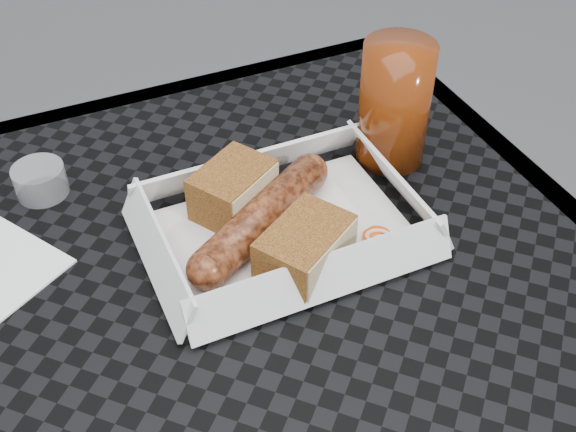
# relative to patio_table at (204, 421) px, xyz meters

# --- Properties ---
(patio_table) EXTENTS (0.80, 0.80, 0.74)m
(patio_table) POSITION_rel_patio_table_xyz_m (0.00, 0.00, 0.00)
(patio_table) COLOR black
(patio_table) RESTS_ON ground
(food_tray) EXTENTS (0.22, 0.15, 0.00)m
(food_tray) POSITION_rel_patio_table_xyz_m (0.12, 0.11, 0.08)
(food_tray) COLOR white
(food_tray) RESTS_ON patio_table
(bratwurst) EXTENTS (0.17, 0.12, 0.04)m
(bratwurst) POSITION_rel_patio_table_xyz_m (0.10, 0.11, 0.10)
(bratwurst) COLOR brown
(bratwurst) RESTS_ON food_tray
(bread_near) EXTENTS (0.09, 0.08, 0.05)m
(bread_near) POSITION_rel_patio_table_xyz_m (0.09, 0.15, 0.10)
(bread_near) COLOR brown
(bread_near) RESTS_ON food_tray
(bread_far) EXTENTS (0.10, 0.09, 0.04)m
(bread_far) POSITION_rel_patio_table_xyz_m (0.12, 0.06, 0.10)
(bread_far) COLOR brown
(bread_far) RESTS_ON food_tray
(veg_garnish) EXTENTS (0.03, 0.03, 0.00)m
(veg_garnish) POSITION_rel_patio_table_xyz_m (0.19, 0.05, 0.08)
(veg_garnish) COLOR #FD4B0B
(veg_garnish) RESTS_ON food_tray
(condiment_cup_empty) EXTENTS (0.05, 0.05, 0.03)m
(condiment_cup_empty) POSITION_rel_patio_table_xyz_m (-0.07, 0.26, 0.09)
(condiment_cup_empty) COLOR silver
(condiment_cup_empty) RESTS_ON patio_table
(drink_glass) EXTENTS (0.07, 0.07, 0.13)m
(drink_glass) POSITION_rel_patio_table_xyz_m (0.27, 0.17, 0.14)
(drink_glass) COLOR #622308
(drink_glass) RESTS_ON patio_table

